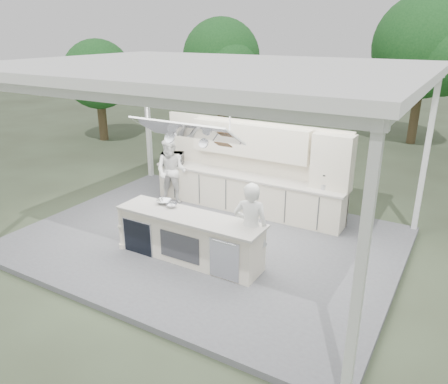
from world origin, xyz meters
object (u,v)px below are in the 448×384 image
Objects in this scene: back_counter at (246,192)px; sous_chef at (171,171)px; head_chef at (251,228)px; demo_island at (189,237)px.

sous_chef is at bearing -165.35° from back_counter.
sous_chef is at bearing -46.78° from head_chef.
head_chef reaches higher than demo_island.
head_chef is at bearing -45.61° from sous_chef.
sous_chef is (-3.38, 2.09, -0.03)m from head_chef.
head_chef is 3.98m from sous_chef.
demo_island is 3.16m from sous_chef.
head_chef reaches higher than back_counter.
demo_island is at bearing -61.23° from sous_chef.
head_chef is at bearing 9.51° from demo_island.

